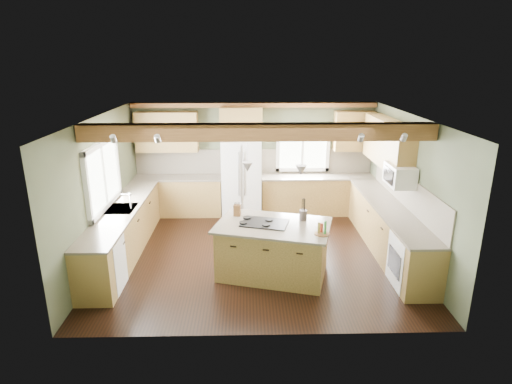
{
  "coord_description": "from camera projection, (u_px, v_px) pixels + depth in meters",
  "views": [
    {
      "loc": [
        -0.19,
        -7.41,
        3.6
      ],
      "look_at": [
        -0.01,
        0.3,
        1.14
      ],
      "focal_mm": 30.0,
      "sensor_mm": 36.0,
      "label": 1
    }
  ],
  "objects": [
    {
      "name": "microwave",
      "position": [
        400.0,
        175.0,
        7.7
      ],
      "size": [
        0.4,
        0.7,
        0.38
      ],
      "primitive_type": "cube",
      "color": "white",
      "rests_on": "wall_right"
    },
    {
      "name": "ceiling_beam",
      "position": [
        258.0,
        132.0,
        6.65
      ],
      "size": [
        5.55,
        0.26,
        0.26
      ],
      "primitive_type": "cube",
      "color": "#583519",
      "rests_on": "ceiling"
    },
    {
      "name": "sink",
      "position": [
        121.0,
        209.0,
        7.88
      ],
      "size": [
        0.5,
        0.65,
        0.03
      ],
      "primitive_type": "cube",
      "color": "#262628",
      "rests_on": "counter_left"
    },
    {
      "name": "refrigerator",
      "position": [
        242.0,
        178.0,
        9.9
      ],
      "size": [
        0.9,
        0.74,
        1.8
      ],
      "primitive_type": "cube",
      "color": "white",
      "rests_on": "floor"
    },
    {
      "name": "floor",
      "position": [
        257.0,
        253.0,
        8.16
      ],
      "size": [
        5.6,
        5.6,
        0.0
      ],
      "primitive_type": "plane",
      "color": "black",
      "rests_on": "ground"
    },
    {
      "name": "counter_back_left",
      "position": [
        178.0,
        178.0,
        9.94
      ],
      "size": [
        2.06,
        0.64,
        0.04
      ],
      "primitive_type": "cube",
      "color": "#463E33",
      "rests_on": "base_cab_back_left"
    },
    {
      "name": "upper_cab_right",
      "position": [
        388.0,
        143.0,
        8.48
      ],
      "size": [
        0.35,
        2.2,
        0.9
      ],
      "primitive_type": "cube",
      "color": "brown",
      "rests_on": "wall_right"
    },
    {
      "name": "counter_left",
      "position": [
        121.0,
        209.0,
        7.88
      ],
      "size": [
        0.64,
        3.74,
        0.04
      ],
      "primitive_type": "cube",
      "color": "#463E33",
      "rests_on": "base_cab_left"
    },
    {
      "name": "base_cab_left",
      "position": [
        124.0,
        232.0,
        8.02
      ],
      "size": [
        0.6,
        3.7,
        0.88
      ],
      "primitive_type": "cube",
      "color": "brown",
      "rests_on": "floor"
    },
    {
      "name": "wall_left",
      "position": [
        102.0,
        190.0,
        7.7
      ],
      "size": [
        0.0,
        5.0,
        5.0
      ],
      "primitive_type": "plane",
      "rotation": [
        1.57,
        0.0,
        1.57
      ],
      "color": "#434934",
      "rests_on": "ground"
    },
    {
      "name": "pendant_right",
      "position": [
        301.0,
        170.0,
        6.73
      ],
      "size": [
        0.18,
        0.18,
        0.16
      ],
      "primitive_type": "cone",
      "rotation": [
        3.14,
        0.0,
        0.0
      ],
      "color": "#B2B2B7",
      "rests_on": "ceiling"
    },
    {
      "name": "dishwasher",
      "position": [
        102.0,
        265.0,
        6.78
      ],
      "size": [
        0.6,
        0.6,
        0.84
      ],
      "primitive_type": "cube",
      "color": "white",
      "rests_on": "floor"
    },
    {
      "name": "backsplash_right",
      "position": [
        407.0,
        191.0,
        7.9
      ],
      "size": [
        0.03,
        3.7,
        0.58
      ],
      "primitive_type": "cube",
      "color": "brown",
      "rests_on": "wall_right"
    },
    {
      "name": "island_top",
      "position": [
        273.0,
        225.0,
        7.13
      ],
      "size": [
        2.11,
        1.64,
        0.04
      ],
      "primitive_type": "cube",
      "rotation": [
        0.0,
        0.0,
        -0.27
      ],
      "color": "#463E33",
      "rests_on": "island"
    },
    {
      "name": "wall_right",
      "position": [
        409.0,
        187.0,
        7.83
      ],
      "size": [
        0.0,
        5.0,
        5.0
      ],
      "primitive_type": "plane",
      "rotation": [
        1.57,
        0.0,
        -1.57
      ],
      "color": "#434934",
      "rests_on": "ground"
    },
    {
      "name": "cooktop",
      "position": [
        265.0,
        223.0,
        7.15
      ],
      "size": [
        0.87,
        0.69,
        0.02
      ],
      "primitive_type": "cube",
      "rotation": [
        0.0,
        0.0,
        -0.27
      ],
      "color": "black",
      "rests_on": "island_top"
    },
    {
      "name": "soffit_trim",
      "position": [
        254.0,
        105.0,
        9.67
      ],
      "size": [
        5.55,
        0.2,
        0.1
      ],
      "primitive_type": "cube",
      "color": "#583519",
      "rests_on": "ceiling"
    },
    {
      "name": "upper_cab_back_corner",
      "position": [
        354.0,
        131.0,
        9.83
      ],
      "size": [
        0.9,
        0.35,
        0.9
      ],
      "primitive_type": "cube",
      "color": "brown",
      "rests_on": "wall_back"
    },
    {
      "name": "pendant_left",
      "position": [
        248.0,
        167.0,
        6.93
      ],
      "size": [
        0.18,
        0.18,
        0.16
      ],
      "primitive_type": "cone",
      "rotation": [
        3.14,
        0.0,
        0.0
      ],
      "color": "#B2B2B7",
      "rests_on": "ceiling"
    },
    {
      "name": "window_back",
      "position": [
        303.0,
        147.0,
        10.08
      ],
      "size": [
        1.1,
        0.04,
        1.0
      ],
      "primitive_type": "cube",
      "color": "white",
      "rests_on": "wall_back"
    },
    {
      "name": "knife_block",
      "position": [
        237.0,
        210.0,
        7.48
      ],
      "size": [
        0.14,
        0.11,
        0.2
      ],
      "primitive_type": "cube",
      "rotation": [
        0.0,
        0.0,
        -0.21
      ],
      "color": "#5B2F1B",
      "rests_on": "island_top"
    },
    {
      "name": "upper_cab_over_fridge",
      "position": [
        241.0,
        123.0,
        9.71
      ],
      "size": [
        0.96,
        0.35,
        0.7
      ],
      "primitive_type": "cube",
      "color": "brown",
      "rests_on": "wall_back"
    },
    {
      "name": "ceiling",
      "position": [
        257.0,
        117.0,
        7.37
      ],
      "size": [
        5.6,
        5.6,
        0.0
      ],
      "primitive_type": "plane",
      "rotation": [
        3.14,
        0.0,
        0.0
      ],
      "color": "silver",
      "rests_on": "wall_back"
    },
    {
      "name": "bottle_tray",
      "position": [
        322.0,
        228.0,
        6.7
      ],
      "size": [
        0.31,
        0.31,
        0.22
      ],
      "primitive_type": null,
      "rotation": [
        0.0,
        0.0,
        -0.4
      ],
      "color": "brown",
      "rests_on": "island_top"
    },
    {
      "name": "base_cab_back_right",
      "position": [
        317.0,
        195.0,
        10.15
      ],
      "size": [
        2.62,
        0.6,
        0.88
      ],
      "primitive_type": "cube",
      "color": "brown",
      "rests_on": "floor"
    },
    {
      "name": "faucet",
      "position": [
        130.0,
        202.0,
        7.84
      ],
      "size": [
        0.02,
        0.02,
        0.28
      ],
      "primitive_type": "cylinder",
      "color": "#B2B2B7",
      "rests_on": "sink"
    },
    {
      "name": "oven",
      "position": [
        413.0,
        262.0,
        6.89
      ],
      "size": [
        0.6,
        0.72,
        0.84
      ],
      "primitive_type": "cube",
      "color": "white",
      "rests_on": "floor"
    },
    {
      "name": "base_cab_right",
      "position": [
        388.0,
        230.0,
        8.13
      ],
      "size": [
        0.6,
        3.7,
        0.88
      ],
      "primitive_type": "cube",
      "color": "brown",
      "rests_on": "floor"
    },
    {
      "name": "backsplash_back",
      "position": [
        254.0,
        161.0,
        10.16
      ],
      "size": [
        5.58,
        0.03,
        0.58
      ],
      "primitive_type": "cube",
      "color": "brown",
      "rests_on": "wall_back"
    },
    {
      "name": "utensil_crock",
      "position": [
        303.0,
        215.0,
        7.29
      ],
      "size": [
        0.18,
        0.18,
        0.18
      ],
      "primitive_type": "cylinder",
      "rotation": [
        0.0,
        0.0,
        -0.47
      ],
      "color": "#362F2B",
      "rests_on": "island_top"
    },
    {
      "name": "counter_back_right",
      "position": [
        318.0,
        177.0,
        10.02
      ],
      "size": [
        2.66,
        0.64,
        0.04
      ],
      "primitive_type": "cube",
      "color": "#463E33",
      "rests_on": "base_cab_back_right"
    },
    {
      "name": "counter_right",
      "position": [
        390.0,
        207.0,
        7.99
      ],
      "size": [
        0.64,
        3.74,
        0.04
      ],
      "primitive_type": "cube",
      "color": "#463E33",
      "rests_on": "base_cab_right"
    },
    {
      "name": "window_left",
      "position": [
        102.0,
        176.0,
        7.67
      ],
      "size": [
        0.04,
        1.6,
        1.05
      ],
      "primitive_type": "cube",
      "color": "white",
      "rests_on": "wall_left"
    },
    {
      "name": "upper_cab_back_left",
      "position": [
        167.0,
        132.0,
        9.74
      ],
      "size": [
        1.4,
        0.35,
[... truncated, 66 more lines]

